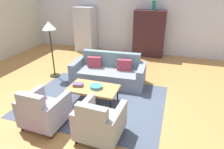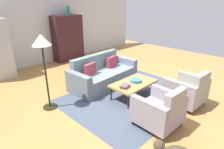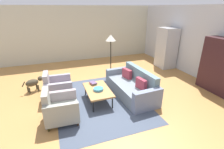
{
  "view_description": "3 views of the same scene",
  "coord_description": "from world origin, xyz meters",
  "px_view_note": "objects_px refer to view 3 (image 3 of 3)",
  "views": [
    {
      "loc": [
        1.71,
        -3.98,
        2.66
      ],
      "look_at": [
        0.25,
        0.53,
        0.52
      ],
      "focal_mm": 31.82,
      "sensor_mm": 36.0,
      "label": 1
    },
    {
      "loc": [
        -3.57,
        -2.82,
        2.38
      ],
      "look_at": [
        -0.19,
        0.52,
        0.5
      ],
      "focal_mm": 30.64,
      "sensor_mm": 36.0,
      "label": 2
    },
    {
      "loc": [
        4.33,
        -1.21,
        2.7
      ],
      "look_at": [
        -0.25,
        0.46,
        0.72
      ],
      "focal_mm": 26.55,
      "sensor_mm": 36.0,
      "label": 3
    }
  ],
  "objects_px": {
    "fruit_bowl": "(98,89)",
    "floor_lamp": "(111,42)",
    "coffee_table": "(98,90)",
    "book_stack": "(93,83)",
    "couch": "(133,87)",
    "armchair_left": "(57,88)",
    "dog": "(33,83)",
    "refrigerator": "(166,48)",
    "armchair_right": "(59,109)",
    "cabinet": "(220,66)"
  },
  "relations": [
    {
      "from": "refrigerator",
      "to": "floor_lamp",
      "type": "relative_size",
      "value": 1.08
    },
    {
      "from": "coffee_table",
      "to": "dog",
      "type": "relative_size",
      "value": 1.81
    },
    {
      "from": "armchair_left",
      "to": "refrigerator",
      "type": "relative_size",
      "value": 0.48
    },
    {
      "from": "book_stack",
      "to": "refrigerator",
      "type": "height_order",
      "value": "refrigerator"
    },
    {
      "from": "coffee_table",
      "to": "fruit_bowl",
      "type": "height_order",
      "value": "fruit_bowl"
    },
    {
      "from": "refrigerator",
      "to": "fruit_bowl",
      "type": "bearing_deg",
      "value": -62.18
    },
    {
      "from": "book_stack",
      "to": "cabinet",
      "type": "bearing_deg",
      "value": 74.84
    },
    {
      "from": "dog",
      "to": "couch",
      "type": "bearing_deg",
      "value": -48.21
    },
    {
      "from": "armchair_left",
      "to": "refrigerator",
      "type": "bearing_deg",
      "value": 107.55
    },
    {
      "from": "armchair_left",
      "to": "armchair_right",
      "type": "distance_m",
      "value": 1.2
    },
    {
      "from": "book_stack",
      "to": "dog",
      "type": "bearing_deg",
      "value": -118.52
    },
    {
      "from": "floor_lamp",
      "to": "dog",
      "type": "height_order",
      "value": "floor_lamp"
    },
    {
      "from": "armchair_left",
      "to": "floor_lamp",
      "type": "height_order",
      "value": "floor_lamp"
    },
    {
      "from": "book_stack",
      "to": "floor_lamp",
      "type": "relative_size",
      "value": 0.16
    },
    {
      "from": "couch",
      "to": "armchair_left",
      "type": "bearing_deg",
      "value": 72.55
    },
    {
      "from": "cabinet",
      "to": "refrigerator",
      "type": "xyz_separation_m",
      "value": [
        -2.7,
        -0.1,
        0.03
      ]
    },
    {
      "from": "armchair_right",
      "to": "armchair_left",
      "type": "bearing_deg",
      "value": -177.08
    },
    {
      "from": "refrigerator",
      "to": "book_stack",
      "type": "bearing_deg",
      "value": -67.95
    },
    {
      "from": "coffee_table",
      "to": "refrigerator",
      "type": "distance_m",
      "value": 4.42
    },
    {
      "from": "couch",
      "to": "coffee_table",
      "type": "relative_size",
      "value": 1.79
    },
    {
      "from": "coffee_table",
      "to": "refrigerator",
      "type": "relative_size",
      "value": 0.65
    },
    {
      "from": "couch",
      "to": "cabinet",
      "type": "relative_size",
      "value": 1.19
    },
    {
      "from": "armchair_right",
      "to": "dog",
      "type": "distance_m",
      "value": 2.12
    },
    {
      "from": "armchair_left",
      "to": "cabinet",
      "type": "xyz_separation_m",
      "value": [
        1.32,
        5.18,
        0.56
      ]
    },
    {
      "from": "armchair_right",
      "to": "coffee_table",
      "type": "bearing_deg",
      "value": 120.02
    },
    {
      "from": "coffee_table",
      "to": "floor_lamp",
      "type": "xyz_separation_m",
      "value": [
        -1.79,
        1.06,
        1.08
      ]
    },
    {
      "from": "cabinet",
      "to": "floor_lamp",
      "type": "distance_m",
      "value": 3.92
    },
    {
      "from": "armchair_right",
      "to": "fruit_bowl",
      "type": "xyz_separation_m",
      "value": [
        -0.52,
        1.17,
        0.1
      ]
    },
    {
      "from": "armchair_left",
      "to": "dog",
      "type": "relative_size",
      "value": 1.32
    },
    {
      "from": "cabinet",
      "to": "dog",
      "type": "distance_m",
      "value": 6.3
    },
    {
      "from": "cabinet",
      "to": "dog",
      "type": "height_order",
      "value": "cabinet"
    },
    {
      "from": "fruit_bowl",
      "to": "floor_lamp",
      "type": "height_order",
      "value": "floor_lamp"
    },
    {
      "from": "armchair_left",
      "to": "dog",
      "type": "distance_m",
      "value": 1.07
    },
    {
      "from": "coffee_table",
      "to": "armchair_left",
      "type": "xyz_separation_m",
      "value": [
        -0.6,
        -1.17,
        -0.03
      ]
    },
    {
      "from": "couch",
      "to": "refrigerator",
      "type": "height_order",
      "value": "refrigerator"
    },
    {
      "from": "couch",
      "to": "dog",
      "type": "bearing_deg",
      "value": 62.57
    },
    {
      "from": "dog",
      "to": "cabinet",
      "type": "bearing_deg",
      "value": -43.57
    },
    {
      "from": "armchair_right",
      "to": "dog",
      "type": "relative_size",
      "value": 1.32
    },
    {
      "from": "fruit_bowl",
      "to": "floor_lamp",
      "type": "xyz_separation_m",
      "value": [
        -1.87,
        1.06,
        1.0
      ]
    },
    {
      "from": "couch",
      "to": "book_stack",
      "type": "distance_m",
      "value": 1.29
    },
    {
      "from": "coffee_table",
      "to": "dog",
      "type": "height_order",
      "value": "dog"
    },
    {
      "from": "armchair_left",
      "to": "book_stack",
      "type": "xyz_separation_m",
      "value": [
        0.22,
        1.12,
        0.1
      ]
    },
    {
      "from": "floor_lamp",
      "to": "refrigerator",
      "type": "bearing_deg",
      "value": 93.96
    },
    {
      "from": "refrigerator",
      "to": "armchair_left",
      "type": "bearing_deg",
      "value": -74.74
    },
    {
      "from": "couch",
      "to": "armchair_left",
      "type": "relative_size",
      "value": 2.44
    },
    {
      "from": "fruit_bowl",
      "to": "book_stack",
      "type": "xyz_separation_m",
      "value": [
        -0.46,
        -0.04,
        0.0
      ]
    },
    {
      "from": "refrigerator",
      "to": "dog",
      "type": "relative_size",
      "value": 2.78
    },
    {
      "from": "couch",
      "to": "dog",
      "type": "xyz_separation_m",
      "value": [
        -1.39,
        -3.08,
        0.03
      ]
    },
    {
      "from": "coffee_table",
      "to": "refrigerator",
      "type": "bearing_deg",
      "value": 116.93
    },
    {
      "from": "coffee_table",
      "to": "book_stack",
      "type": "distance_m",
      "value": 0.39
    }
  ]
}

